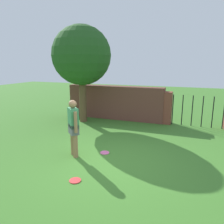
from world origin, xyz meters
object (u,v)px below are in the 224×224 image
Objects in this scene: tree at (82,56)px; frisbee_pink at (105,153)px; frisbee_red at (75,180)px; person at (74,126)px.

frisbee_pink is at bearing -51.98° from tree.
tree is at bearing 116.30° from frisbee_red.
tree is 2.59× the size of person.
frisbee_red is 1.00× the size of frisbee_pink.
frisbee_red and frisbee_pink have the same top height.
tree is at bearing 128.02° from frisbee_pink.
tree is 5.89m from frisbee_red.
frisbee_pink is (2.29, -2.93, -2.89)m from tree.
person is at bearing -146.86° from frisbee_pink.
person is (1.56, -3.41, -2.00)m from tree.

